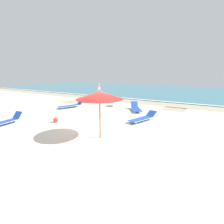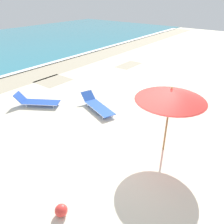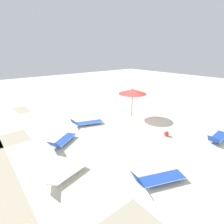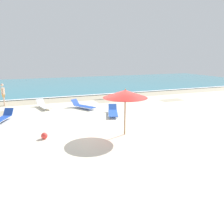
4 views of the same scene
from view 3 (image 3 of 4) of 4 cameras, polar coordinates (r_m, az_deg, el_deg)
The scene contains 8 objects.
ground_plane at distance 13.27m, azimuth 6.96°, elevation -3.74°, with size 60.00×60.00×0.16m.
beach_umbrella at distance 13.87m, azimuth 6.72°, elevation 6.67°, with size 2.19×2.19×2.35m.
sun_lounger_under_umbrella at distance 8.02m, azimuth -15.38°, elevation -18.88°, with size 1.08×2.15×0.55m.
sun_lounger_beside_umbrella at distance 12.30m, azimuth 31.27°, elevation -7.02°, with size 0.77×2.27×0.62m.
sun_lounger_near_water_left at distance 10.56m, azimuth -15.89°, elevation -8.93°, with size 1.62×2.06×0.61m.
sun_lounger_near_water_right at distance 7.77m, azimuth 14.61°, elevation -20.20°, with size 1.42×2.31×0.61m.
sun_lounger_mid_beach_solo at distance 12.79m, azimuth -8.26°, elevation -3.33°, with size 1.32×2.33×0.52m.
beach_ball at distance 11.61m, azimuth 17.30°, elevation -6.76°, with size 0.31×0.31×0.31m.
Camera 3 is at (-8.33, 8.96, 5.08)m, focal length 28.00 mm.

